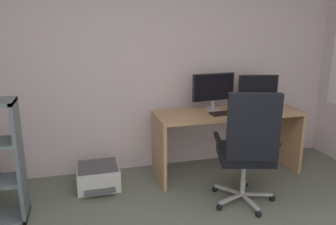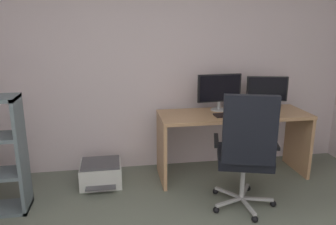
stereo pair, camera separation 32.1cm
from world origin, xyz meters
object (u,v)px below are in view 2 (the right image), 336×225
at_px(keyboard, 230,115).
at_px(printer, 101,173).
at_px(desk, 233,129).
at_px(office_chair, 246,149).
at_px(monitor_main, 219,89).
at_px(computer_mouse, 252,113).
at_px(monitor_secondary, 267,90).

bearing_deg(keyboard, printer, 172.09).
distance_m(desk, office_chair, 0.78).
relative_size(monitor_main, computer_mouse, 5.08).
height_order(computer_mouse, printer, computer_mouse).
relative_size(office_chair, printer, 2.45).
height_order(monitor_main, printer, monitor_main).
relative_size(computer_mouse, office_chair, 0.09).
distance_m(monitor_main, monitor_secondary, 0.57).
bearing_deg(printer, monitor_main, 6.14).
bearing_deg(monitor_main, printer, -173.86).
relative_size(monitor_main, office_chair, 0.45).
relative_size(monitor_secondary, office_chair, 0.40).
xyz_separation_m(keyboard, printer, (-1.39, 0.10, -0.62)).
distance_m(desk, monitor_main, 0.47).
distance_m(monitor_secondary, keyboard, 0.61).
relative_size(desk, printer, 3.55).
bearing_deg(monitor_main, office_chair, -91.98).
relative_size(keyboard, printer, 0.73).
bearing_deg(computer_mouse, keyboard, -163.16).
relative_size(desk, computer_mouse, 16.50).
xyz_separation_m(desk, keyboard, (-0.08, -0.10, 0.19)).
distance_m(monitor_secondary, office_chair, 1.14).
relative_size(monitor_secondary, keyboard, 1.35).
bearing_deg(monitor_secondary, keyboard, -154.54).
height_order(desk, keyboard, keyboard).
xyz_separation_m(monitor_main, keyboard, (0.05, -0.25, -0.23)).
height_order(desk, printer, desk).
distance_m(desk, keyboard, 0.23).
distance_m(keyboard, office_chair, 0.68).
distance_m(monitor_main, keyboard, 0.34).
relative_size(monitor_secondary, printer, 0.99).
bearing_deg(keyboard, office_chair, -100.56).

